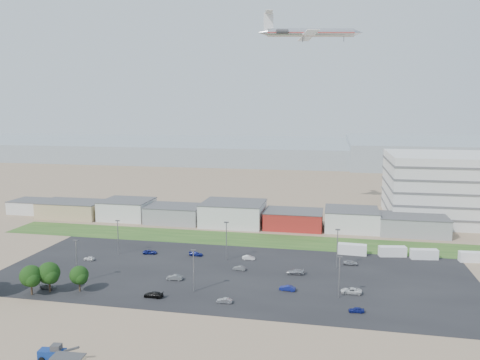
% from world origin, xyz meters
% --- Properties ---
extents(ground, '(700.00, 700.00, 0.00)m').
position_xyz_m(ground, '(0.00, 0.00, 0.00)').
color(ground, '#806951').
rests_on(ground, ground).
extents(parking_lot, '(120.00, 50.00, 0.01)m').
position_xyz_m(parking_lot, '(5.00, 20.00, 0.01)').
color(parking_lot, black).
rests_on(parking_lot, ground).
extents(grass_strip, '(160.00, 16.00, 0.02)m').
position_xyz_m(grass_strip, '(0.00, 52.00, 0.01)').
color(grass_strip, '#264D1C').
rests_on(grass_strip, ground).
extents(hills_backdrop, '(700.00, 200.00, 9.00)m').
position_xyz_m(hills_backdrop, '(40.00, 315.00, 4.50)').
color(hills_backdrop, gray).
rests_on(hills_backdrop, ground).
extents(building_row, '(170.00, 20.00, 8.00)m').
position_xyz_m(building_row, '(-17.00, 71.00, 4.00)').
color(building_row, silver).
rests_on(building_row, ground).
extents(telehandler, '(7.21, 3.00, 2.92)m').
position_xyz_m(telehandler, '(-15.52, -26.83, 1.46)').
color(telehandler, navy).
rests_on(telehandler, ground).
extents(box_trailer_a, '(8.23, 3.06, 3.03)m').
position_xyz_m(box_trailer_a, '(35.35, 42.64, 1.51)').
color(box_trailer_a, silver).
rests_on(box_trailer_a, ground).
extents(box_trailer_b, '(7.87, 3.60, 2.84)m').
position_xyz_m(box_trailer_b, '(46.54, 43.17, 1.42)').
color(box_trailer_b, silver).
rests_on(box_trailer_b, ground).
extents(box_trailer_c, '(7.59, 3.26, 2.76)m').
position_xyz_m(box_trailer_c, '(54.97, 42.40, 1.38)').
color(box_trailer_c, silver).
rests_on(box_trailer_c, ground).
extents(box_trailer_d, '(7.58, 2.90, 2.78)m').
position_xyz_m(box_trailer_d, '(67.75, 42.31, 1.39)').
color(box_trailer_d, silver).
rests_on(box_trailer_d, ground).
extents(tree_mid, '(5.19, 5.19, 7.79)m').
position_xyz_m(tree_mid, '(-36.61, -2.45, 3.89)').
color(tree_mid, black).
rests_on(tree_mid, ground).
extents(tree_right, '(5.31, 5.31, 7.96)m').
position_xyz_m(tree_right, '(-33.61, -0.12, 3.98)').
color(tree_right, black).
rests_on(tree_right, ground).
extents(tree_near, '(4.56, 4.56, 6.85)m').
position_xyz_m(tree_near, '(-27.07, 1.56, 3.42)').
color(tree_near, black).
rests_on(tree_near, ground).
extents(lightpole_front_l, '(1.24, 0.51, 10.50)m').
position_xyz_m(lightpole_front_l, '(-30.62, 6.76, 5.25)').
color(lightpole_front_l, slate).
rests_on(lightpole_front_l, ground).
extents(lightpole_front_m, '(1.16, 0.49, 9.90)m').
position_xyz_m(lightpole_front_m, '(-1.31, 6.82, 4.95)').
color(lightpole_front_m, slate).
rests_on(lightpole_front_m, ground).
extents(lightpole_front_r, '(1.12, 0.47, 9.54)m').
position_xyz_m(lightpole_front_r, '(31.35, 9.66, 4.77)').
color(lightpole_front_r, slate).
rests_on(lightpole_front_r, ground).
extents(lightpole_back_l, '(1.18, 0.49, 10.04)m').
position_xyz_m(lightpole_back_l, '(-30.91, 29.35, 5.02)').
color(lightpole_back_l, slate).
rests_on(lightpole_back_l, ground).
extents(lightpole_back_m, '(1.28, 0.53, 10.85)m').
position_xyz_m(lightpole_back_m, '(0.88, 30.49, 5.42)').
color(lightpole_back_m, slate).
rests_on(lightpole_back_m, ground).
extents(lightpole_back_r, '(1.25, 0.52, 10.59)m').
position_xyz_m(lightpole_back_r, '(30.95, 29.40, 5.30)').
color(lightpole_back_r, slate).
rests_on(lightpole_back_r, ground).
extents(airliner, '(44.27, 34.49, 11.70)m').
position_xyz_m(airliner, '(19.33, 91.20, 70.00)').
color(airliner, silver).
extents(parked_car_0, '(4.71, 2.18, 1.31)m').
position_xyz_m(parked_car_0, '(34.16, 12.68, 0.65)').
color(parked_car_0, silver).
rests_on(parked_car_0, ground).
extents(parked_car_1, '(3.89, 1.77, 1.24)m').
position_xyz_m(parked_car_1, '(19.75, 11.49, 0.62)').
color(parked_car_1, navy).
rests_on(parked_car_1, ground).
extents(parked_car_2, '(3.31, 1.59, 1.09)m').
position_xyz_m(parked_car_2, '(34.89, 2.59, 0.55)').
color(parked_car_2, navy).
rests_on(parked_car_2, ground).
extents(parked_car_3, '(4.51, 1.96, 1.29)m').
position_xyz_m(parked_car_3, '(-9.10, 1.64, 0.65)').
color(parked_car_3, black).
rests_on(parked_car_3, ground).
extents(parked_car_4, '(4.02, 1.59, 1.30)m').
position_xyz_m(parked_car_4, '(-8.08, 12.82, 0.65)').
color(parked_car_4, '#595B5E').
rests_on(parked_car_4, ground).
extents(parked_car_5, '(3.37, 1.68, 1.11)m').
position_xyz_m(parked_car_5, '(-36.45, 22.52, 0.55)').
color(parked_car_5, silver).
rests_on(parked_car_5, ground).
extents(parked_car_6, '(4.00, 1.67, 1.16)m').
position_xyz_m(parked_car_6, '(-8.52, 32.35, 0.58)').
color(parked_car_6, navy).
rests_on(parked_car_6, ground).
extents(parked_car_7, '(3.49, 1.54, 1.11)m').
position_xyz_m(parked_car_7, '(6.11, 22.91, 0.56)').
color(parked_car_7, '#595B5E').
rests_on(parked_car_7, ground).
extents(parked_car_8, '(3.83, 1.63, 1.29)m').
position_xyz_m(parked_car_8, '(34.63, 32.91, 0.65)').
color(parked_car_8, '#A5A5AA').
rests_on(parked_car_8, ground).
extents(parked_car_9, '(4.25, 2.40, 1.12)m').
position_xyz_m(parked_car_9, '(-22.14, 31.39, 0.56)').
color(parked_car_9, navy).
rests_on(parked_car_9, ground).
extents(parked_car_10, '(3.90, 1.76, 1.11)m').
position_xyz_m(parked_car_10, '(-35.20, 1.50, 0.55)').
color(parked_car_10, '#595B5E').
rests_on(parked_car_10, ground).
extents(parked_car_11, '(3.63, 1.43, 1.18)m').
position_xyz_m(parked_car_11, '(6.91, 31.89, 0.59)').
color(parked_car_11, silver).
rests_on(parked_car_11, ground).
extents(parked_car_12, '(4.63, 2.18, 1.31)m').
position_xyz_m(parked_car_12, '(20.61, 22.72, 0.65)').
color(parked_car_12, '#A5A5AA').
rests_on(parked_car_12, ground).
extents(parked_car_13, '(3.37, 1.26, 1.10)m').
position_xyz_m(parked_car_13, '(7.11, 1.74, 0.55)').
color(parked_car_13, '#A5A5AA').
rests_on(parked_car_13, ground).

